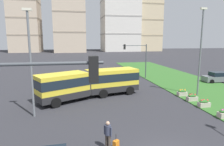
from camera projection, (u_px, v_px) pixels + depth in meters
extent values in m
cube|color=#336628|center=(223.00, 97.00, 22.37)|extent=(10.00, 70.00, 0.08)
cube|color=yellow|center=(112.00, 80.00, 23.42)|extent=(6.41, 3.80, 2.55)
cube|color=#262628|center=(112.00, 87.00, 23.57)|extent=(6.43, 3.82, 0.70)
cube|color=#19232D|center=(112.00, 76.00, 23.35)|extent=(6.46, 3.84, 0.90)
cube|color=yellow|center=(62.00, 86.00, 20.29)|extent=(5.76, 4.67, 2.55)
cube|color=#262628|center=(63.00, 95.00, 20.44)|extent=(5.79, 4.69, 0.70)
cube|color=#19232D|center=(62.00, 82.00, 20.21)|extent=(5.82, 4.72, 0.90)
cylinder|color=#383838|center=(88.00, 82.00, 22.22)|extent=(2.40, 2.40, 2.45)
cylinder|color=black|center=(121.00, 86.00, 25.47)|extent=(1.04, 0.50, 1.00)
cylinder|color=black|center=(130.00, 91.00, 23.22)|extent=(1.04, 0.50, 1.00)
cylinder|color=black|center=(96.00, 89.00, 24.11)|extent=(1.04, 0.50, 1.00)
cylinder|color=black|center=(103.00, 94.00, 21.86)|extent=(1.04, 0.50, 1.00)
cylinder|color=black|center=(46.00, 97.00, 20.63)|extent=(1.01, 0.72, 1.00)
cylinder|color=black|center=(56.00, 103.00, 18.72)|extent=(1.01, 0.72, 1.00)
sphere|color=#F9EFC6|center=(130.00, 84.00, 25.60)|extent=(0.24, 0.24, 0.24)
sphere|color=#F9EFC6|center=(137.00, 86.00, 23.98)|extent=(0.24, 0.24, 0.24)
cube|color=slate|center=(217.00, 78.00, 30.10)|extent=(4.48, 2.01, 0.80)
cube|color=black|center=(219.00, 74.00, 30.01)|extent=(2.45, 1.79, 0.60)
cylinder|color=black|center=(212.00, 82.00, 29.06)|extent=(0.65, 0.25, 0.64)
cylinder|color=black|center=(205.00, 79.00, 30.82)|extent=(0.65, 0.25, 0.64)
cylinder|color=black|center=(222.00, 79.00, 31.23)|extent=(0.65, 0.25, 0.64)
cube|color=#B7BABF|center=(68.00, 80.00, 28.99)|extent=(4.59, 2.33, 0.80)
cube|color=black|center=(67.00, 75.00, 28.83)|extent=(2.57, 1.96, 0.60)
cylinder|color=black|center=(78.00, 80.00, 30.34)|extent=(0.66, 0.30, 0.64)
cylinder|color=black|center=(79.00, 82.00, 28.65)|extent=(0.66, 0.30, 0.64)
cylinder|color=black|center=(57.00, 81.00, 29.42)|extent=(0.66, 0.30, 0.64)
cylinder|color=black|center=(58.00, 84.00, 27.73)|extent=(0.66, 0.30, 0.64)
cylinder|color=#4C4238|center=(109.00, 142.00, 11.58)|extent=(0.16, 0.16, 0.90)
cylinder|color=#4C4238|center=(107.00, 141.00, 11.70)|extent=(0.16, 0.16, 0.90)
cylinder|color=#383D51|center=(108.00, 130.00, 11.51)|extent=(0.36, 0.36, 0.60)
sphere|color=tan|center=(108.00, 123.00, 11.44)|extent=(0.24, 0.24, 0.24)
cylinder|color=#383D51|center=(111.00, 132.00, 11.38)|extent=(0.10, 0.10, 0.55)
cylinder|color=#383D51|center=(105.00, 130.00, 11.67)|extent=(0.10, 0.10, 0.55)
cube|color=orange|center=(116.00, 145.00, 11.55)|extent=(0.43, 0.42, 0.56)
cylinder|color=black|center=(116.00, 137.00, 11.47)|extent=(0.03, 0.03, 0.40)
sphere|color=#D14C99|center=(222.00, 110.00, 16.10)|extent=(0.20, 0.20, 0.20)
sphere|color=#D14C99|center=(224.00, 110.00, 16.23)|extent=(0.20, 0.20, 0.20)
cube|color=#B7AD9E|center=(204.00, 105.00, 18.82)|extent=(1.10, 0.56, 0.44)
ellipsoid|color=#2D6B28|center=(204.00, 101.00, 18.76)|extent=(0.99, 0.50, 0.28)
sphere|color=red|center=(202.00, 100.00, 18.69)|extent=(0.20, 0.20, 0.20)
sphere|color=red|center=(204.00, 100.00, 18.82)|extent=(0.20, 0.20, 0.20)
sphere|color=red|center=(207.00, 100.00, 18.74)|extent=(0.20, 0.20, 0.20)
cube|color=#B7AD9E|center=(192.00, 99.00, 20.72)|extent=(1.10, 0.56, 0.44)
ellipsoid|color=#2D6B28|center=(192.00, 96.00, 20.66)|extent=(0.99, 0.50, 0.28)
sphere|color=red|center=(190.00, 95.00, 20.60)|extent=(0.20, 0.20, 0.20)
sphere|color=red|center=(192.00, 95.00, 20.72)|extent=(0.20, 0.20, 0.20)
sphere|color=red|center=(195.00, 95.00, 20.64)|extent=(0.20, 0.20, 0.20)
cube|color=#B7AD9E|center=(182.00, 94.00, 22.59)|extent=(1.10, 0.56, 0.44)
ellipsoid|color=#2D6B28|center=(182.00, 91.00, 22.54)|extent=(0.99, 0.50, 0.28)
sphere|color=orange|center=(180.00, 90.00, 22.47)|extent=(0.20, 0.20, 0.20)
sphere|color=orange|center=(182.00, 90.00, 22.60)|extent=(0.20, 0.20, 0.20)
sphere|color=orange|center=(185.00, 90.00, 22.52)|extent=(0.20, 0.20, 0.20)
cylinder|color=#474C51|center=(45.00, 64.00, 5.60)|extent=(3.36, 0.10, 0.10)
cube|color=black|center=(94.00, 69.00, 5.89)|extent=(0.28, 0.28, 0.80)
sphere|color=red|center=(93.00, 61.00, 5.85)|extent=(0.16, 0.16, 0.16)
sphere|color=yellow|center=(94.00, 70.00, 5.89)|extent=(0.16, 0.16, 0.16)
sphere|color=green|center=(94.00, 78.00, 5.93)|extent=(0.16, 0.16, 0.16)
cylinder|color=#474C51|center=(146.00, 62.00, 32.62)|extent=(0.16, 0.16, 5.73)
cylinder|color=#474C51|center=(135.00, 46.00, 31.80)|extent=(4.00, 0.10, 0.10)
cube|color=black|center=(125.00, 47.00, 31.52)|extent=(0.28, 0.28, 0.80)
sphere|color=red|center=(125.00, 45.00, 31.48)|extent=(0.16, 0.16, 0.16)
sphere|color=yellow|center=(125.00, 47.00, 31.52)|extent=(0.16, 0.16, 0.16)
sphere|color=green|center=(125.00, 49.00, 31.57)|extent=(0.16, 0.16, 0.16)
cylinder|color=slate|center=(31.00, 66.00, 15.97)|extent=(0.18, 0.18, 8.68)
cube|color=white|center=(27.00, 9.00, 15.23)|extent=(0.70, 0.28, 0.20)
cylinder|color=slate|center=(200.00, 54.00, 22.13)|extent=(0.18, 0.18, 9.70)
cube|color=white|center=(204.00, 9.00, 21.30)|extent=(0.70, 0.28, 0.20)
cube|color=#C6B299|center=(24.00, 3.00, 101.88)|extent=(14.81, 14.79, 51.02)
cube|color=gray|center=(26.00, 35.00, 104.66)|extent=(15.01, 14.99, 0.70)
cube|color=gray|center=(25.00, 19.00, 103.24)|extent=(15.01, 14.99, 0.70)
cube|color=gray|center=(24.00, 2.00, 101.83)|extent=(15.01, 14.99, 0.70)
cube|color=#C6B299|center=(69.00, 14.00, 103.09)|extent=(16.01, 16.58, 39.64)
cube|color=gray|center=(70.00, 33.00, 104.68)|extent=(16.21, 16.78, 0.70)
cube|color=gray|center=(69.00, 13.00, 103.03)|extent=(16.21, 16.78, 0.70)
cube|color=silver|center=(120.00, 10.00, 112.74)|extent=(20.21, 19.35, 47.04)
cube|color=#A4A099|center=(120.00, 34.00, 115.03)|extent=(20.41, 19.55, 0.70)
cube|color=#A4A099|center=(120.00, 18.00, 113.46)|extent=(20.41, 19.55, 0.70)
cube|color=#A4A099|center=(120.00, 1.00, 111.89)|extent=(20.41, 19.55, 0.70)
cube|color=beige|center=(145.00, 7.00, 116.41)|extent=(15.77, 19.28, 51.82)
cube|color=#9C8D6E|center=(144.00, 36.00, 119.23)|extent=(15.97, 19.48, 0.70)
cube|color=#9C8D6E|center=(144.00, 21.00, 117.79)|extent=(15.97, 19.48, 0.70)
cube|color=#9C8D6E|center=(145.00, 6.00, 116.35)|extent=(15.97, 19.48, 0.70)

